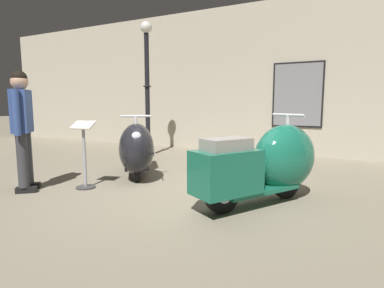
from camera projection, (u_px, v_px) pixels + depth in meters
name	position (u px, v px, depth m)	size (l,w,h in m)	color
ground_plane	(173.00, 191.00, 4.48)	(60.00, 60.00, 0.00)	gray
showroom_back_wall	(260.00, 80.00, 7.80)	(18.00, 0.63, 3.76)	#BCB29E
scooter_0	(136.00, 149.00, 5.30)	(1.48, 1.71, 1.08)	black
scooter_1	(268.00, 163.00, 3.90)	(1.40, 1.87, 1.14)	black
lamppost	(147.00, 85.00, 7.31)	(0.28, 0.28, 3.17)	black
visitor_0	(22.00, 122.00, 4.37)	(0.44, 0.46, 1.72)	black
info_stanchion	(85.00, 161.00, 4.58)	(0.37, 0.30, 1.01)	#333338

